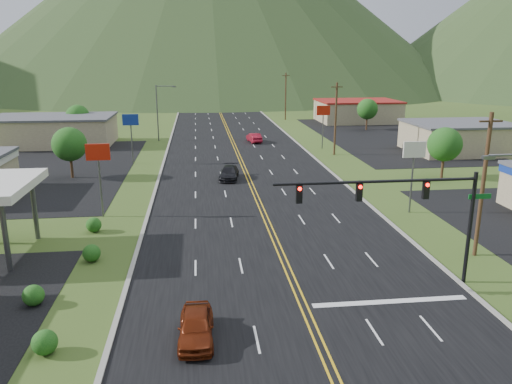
{
  "coord_description": "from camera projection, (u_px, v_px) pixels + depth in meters",
  "views": [
    {
      "loc": [
        -5.58,
        -12.62,
        13.56
      ],
      "look_at": [
        -1.73,
        20.15,
        4.5
      ],
      "focal_mm": 35.0,
      "sensor_mm": 36.0,
      "label": 1
    }
  ],
  "objects": [
    {
      "name": "traffic_signal",
      "position": [
        408.0,
        202.0,
        29.03
      ],
      "size": [
        13.1,
        0.43,
        7.0
      ],
      "color": "black",
      "rests_on": "ground"
    },
    {
      "name": "streetlight_west",
      "position": [
        159.0,
        109.0,
        80.66
      ],
      "size": [
        3.28,
        0.25,
        9.0
      ],
      "color": "#59595E",
      "rests_on": "ground"
    },
    {
      "name": "building_west_far",
      "position": [
        53.0,
        130.0,
        77.69
      ],
      "size": [
        18.4,
        11.4,
        4.5
      ],
      "color": "tan",
      "rests_on": "ground"
    },
    {
      "name": "building_east_mid",
      "position": [
        459.0,
        137.0,
        72.01
      ],
      "size": [
        14.4,
        11.4,
        4.3
      ],
      "color": "tan",
      "rests_on": "ground"
    },
    {
      "name": "building_east_far",
      "position": [
        357.0,
        111.0,
        105.06
      ],
      "size": [
        16.4,
        12.4,
        4.5
      ],
      "color": "tan",
      "rests_on": "ground"
    },
    {
      "name": "pole_sign_west_a",
      "position": [
        98.0,
        160.0,
        42.13
      ],
      "size": [
        2.0,
        0.18,
        6.4
      ],
      "color": "#59595E",
      "rests_on": "ground"
    },
    {
      "name": "pole_sign_west_b",
      "position": [
        131.0,
        125.0,
        63.2
      ],
      "size": [
        2.0,
        0.18,
        6.4
      ],
      "color": "#59595E",
      "rests_on": "ground"
    },
    {
      "name": "pole_sign_east_a",
      "position": [
        414.0,
        157.0,
        43.25
      ],
      "size": [
        2.0,
        0.18,
        6.4
      ],
      "color": "#59595E",
      "rests_on": "ground"
    },
    {
      "name": "pole_sign_east_b",
      "position": [
        323.0,
        115.0,
        73.9
      ],
      "size": [
        2.0,
        0.18,
        6.4
      ],
      "color": "#59595E",
      "rests_on": "ground"
    },
    {
      "name": "tree_west_a",
      "position": [
        69.0,
        144.0,
        56.13
      ],
      "size": [
        3.84,
        3.84,
        5.82
      ],
      "color": "#382314",
      "rests_on": "ground"
    },
    {
      "name": "tree_west_b",
      "position": [
        78.0,
        117.0,
        81.42
      ],
      "size": [
        3.84,
        3.84,
        5.82
      ],
      "color": "#382314",
      "rests_on": "ground"
    },
    {
      "name": "tree_east_a",
      "position": [
        445.0,
        144.0,
        56.06
      ],
      "size": [
        3.84,
        3.84,
        5.82
      ],
      "color": "#382314",
      "rests_on": "ground"
    },
    {
      "name": "tree_east_b",
      "position": [
        367.0,
        109.0,
        92.91
      ],
      "size": [
        3.84,
        3.84,
        5.82
      ],
      "color": "#382314",
      "rests_on": "ground"
    },
    {
      "name": "utility_pole_a",
      "position": [
        483.0,
        185.0,
        33.71
      ],
      "size": [
        1.6,
        0.28,
        10.0
      ],
      "color": "#382314",
      "rests_on": "ground"
    },
    {
      "name": "utility_pole_b",
      "position": [
        336.0,
        118.0,
        69.14
      ],
      "size": [
        1.6,
        0.28,
        10.0
      ],
      "color": "#382314",
      "rests_on": "ground"
    },
    {
      "name": "utility_pole_c",
      "position": [
        286.0,
        96.0,
        107.46
      ],
      "size": [
        1.6,
        0.28,
        10.0
      ],
      "color": "#382314",
      "rests_on": "ground"
    },
    {
      "name": "utility_pole_d",
      "position": [
        262.0,
        85.0,
        145.77
      ],
      "size": [
        1.6,
        0.28,
        10.0
      ],
      "color": "#382314",
      "rests_on": "ground"
    },
    {
      "name": "car_red_near",
      "position": [
        196.0,
        327.0,
        24.39
      ],
      "size": [
        1.83,
        4.29,
        1.45
      ],
      "primitive_type": "imported",
      "rotation": [
        0.0,
        0.0,
        -0.03
      ],
      "color": "#631F0B",
      "rests_on": "ground"
    },
    {
      "name": "car_dark_mid",
      "position": [
        229.0,
        173.0,
        56.3
      ],
      "size": [
        2.7,
        5.11,
        1.41
      ],
      "primitive_type": "imported",
      "rotation": [
        0.0,
        0.0,
        -0.15
      ],
      "color": "black",
      "rests_on": "ground"
    },
    {
      "name": "car_red_far",
      "position": [
        254.0,
        138.0,
        80.26
      ],
      "size": [
        2.22,
        4.65,
        1.47
      ],
      "primitive_type": "imported",
      "rotation": [
        0.0,
        0.0,
        3.29
      ],
      "color": "maroon",
      "rests_on": "ground"
    }
  ]
}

